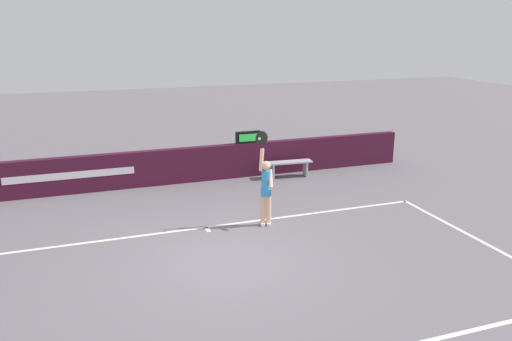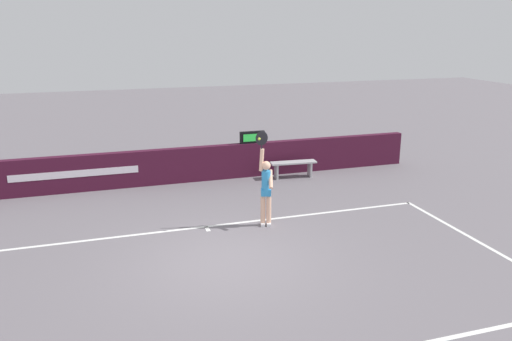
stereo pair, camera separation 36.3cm
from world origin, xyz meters
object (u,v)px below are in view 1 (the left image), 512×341
at_px(tennis_player, 266,187).
at_px(courtside_bench_near, 289,165).
at_px(speed_display, 248,137).
at_px(tennis_ball, 259,139).

xyz_separation_m(tennis_player, courtside_bench_near, (2.09, 3.51, -0.56)).
bearing_deg(tennis_player, courtside_bench_near, 59.23).
relative_size(speed_display, tennis_ball, 12.33).
bearing_deg(tennis_player, tennis_ball, -155.57).
height_order(speed_display, tennis_ball, tennis_ball).
bearing_deg(tennis_ball, tennis_player, 24.43).
bearing_deg(speed_display, courtside_bench_near, -25.44).
distance_m(tennis_ball, courtside_bench_near, 4.62).
bearing_deg(speed_display, tennis_player, -102.65).
xyz_separation_m(speed_display, courtside_bench_near, (1.18, -0.56, -0.87)).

